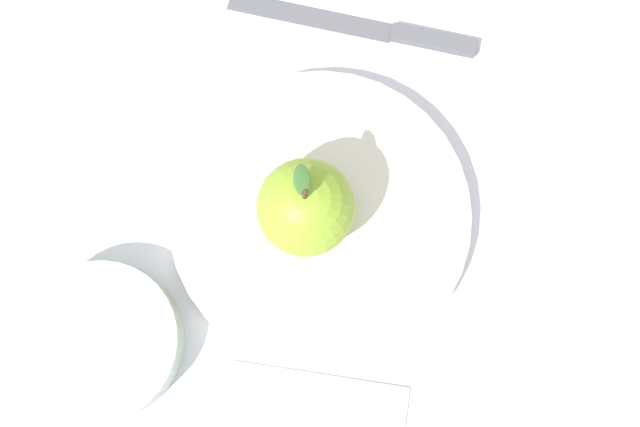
{
  "coord_description": "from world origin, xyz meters",
  "views": [
    {
      "loc": [
        -0.14,
        0.04,
        0.58
      ],
      "look_at": [
        -0.03,
        0.02,
        0.02
      ],
      "focal_mm": 39.38,
      "sensor_mm": 36.0,
      "label": 1
    }
  ],
  "objects_px": {
    "side_bowl": "(101,341)",
    "dinner_plate": "(320,215)",
    "apple": "(306,208)",
    "knife": "(374,29)"
  },
  "relations": [
    {
      "from": "side_bowl",
      "to": "dinner_plate",
      "type": "bearing_deg",
      "value": -69.42
    },
    {
      "from": "dinner_plate",
      "to": "apple",
      "type": "relative_size",
      "value": 2.78
    },
    {
      "from": "side_bowl",
      "to": "apple",
      "type": "bearing_deg",
      "value": -68.49
    },
    {
      "from": "apple",
      "to": "knife",
      "type": "xyz_separation_m",
      "value": [
        0.16,
        -0.09,
        -0.05
      ]
    },
    {
      "from": "dinner_plate",
      "to": "knife",
      "type": "xyz_separation_m",
      "value": [
        0.16,
        -0.08,
        -0.01
      ]
    },
    {
      "from": "dinner_plate",
      "to": "knife",
      "type": "relative_size",
      "value": 1.17
    },
    {
      "from": "apple",
      "to": "side_bowl",
      "type": "xyz_separation_m",
      "value": [
        -0.07,
        0.18,
        -0.04
      ]
    },
    {
      "from": "dinner_plate",
      "to": "side_bowl",
      "type": "bearing_deg",
      "value": 110.58
    },
    {
      "from": "apple",
      "to": "knife",
      "type": "bearing_deg",
      "value": -28.86
    },
    {
      "from": "apple",
      "to": "side_bowl",
      "type": "bearing_deg",
      "value": 111.51
    }
  ]
}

